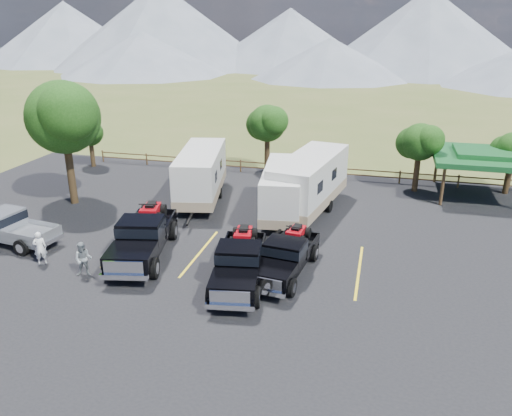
% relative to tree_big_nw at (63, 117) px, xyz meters
% --- Properties ---
extents(ground, '(320.00, 320.00, 0.00)m').
position_rel_tree_big_nw_xyz_m(ground, '(12.55, -9.03, -5.60)').
color(ground, '#475524').
rests_on(ground, ground).
extents(asphalt_lot, '(44.00, 34.00, 0.04)m').
position_rel_tree_big_nw_xyz_m(asphalt_lot, '(12.55, -6.03, -5.58)').
color(asphalt_lot, black).
rests_on(asphalt_lot, ground).
extents(stall_lines, '(12.12, 5.50, 0.01)m').
position_rel_tree_big_nw_xyz_m(stall_lines, '(12.55, -5.03, -5.55)').
color(stall_lines, yellow).
rests_on(stall_lines, asphalt_lot).
extents(tree_big_nw, '(5.54, 5.18, 7.84)m').
position_rel_tree_big_nw_xyz_m(tree_big_nw, '(0.00, 0.00, 0.00)').
color(tree_big_nw, black).
rests_on(tree_big_nw, ground).
extents(tree_ne_a, '(3.11, 2.92, 4.76)m').
position_rel_tree_big_nw_xyz_m(tree_ne_a, '(21.52, 7.99, -2.11)').
color(tree_ne_a, black).
rests_on(tree_ne_a, ground).
extents(tree_north, '(3.46, 3.24, 5.25)m').
position_rel_tree_big_nw_xyz_m(tree_north, '(10.52, 9.99, -1.76)').
color(tree_north, black).
rests_on(tree_north, ground).
extents(tree_nw_small, '(2.59, 2.43, 3.85)m').
position_rel_tree_big_nw_xyz_m(tree_nw_small, '(-3.48, 7.99, -2.81)').
color(tree_nw_small, black).
rests_on(tree_nw_small, ground).
extents(rail_fence, '(36.12, 0.12, 1.00)m').
position_rel_tree_big_nw_xyz_m(rail_fence, '(14.55, 9.47, -4.99)').
color(rail_fence, '#4E3421').
rests_on(rail_fence, ground).
extents(pavilion, '(6.20, 6.20, 3.22)m').
position_rel_tree_big_nw_xyz_m(pavilion, '(25.55, 7.97, -2.81)').
color(pavilion, '#4E3421').
rests_on(pavilion, ground).
extents(mountain_range, '(209.00, 71.00, 20.00)m').
position_rel_tree_big_nw_xyz_m(mountain_range, '(4.92, 96.95, 2.28)').
color(mountain_range, slate).
rests_on(mountain_range, ground).
extents(rig_left, '(3.52, 7.11, 2.27)m').
position_rel_tree_big_nw_xyz_m(rig_left, '(7.95, -5.98, -4.46)').
color(rig_left, black).
rests_on(rig_left, asphalt_lot).
extents(rig_center, '(2.94, 6.44, 2.07)m').
position_rel_tree_big_nw_xyz_m(rig_center, '(13.34, -7.33, -4.56)').
color(rig_center, black).
rests_on(rig_center, asphalt_lot).
extents(rig_right, '(2.55, 5.87, 1.90)m').
position_rel_tree_big_nw_xyz_m(rig_right, '(15.23, -6.02, -4.64)').
color(rig_right, black).
rests_on(rig_right, asphalt_lot).
extents(trailer_left, '(3.97, 9.51, 3.30)m').
position_rel_tree_big_nw_xyz_m(trailer_left, '(7.86, 2.61, -3.83)').
color(trailer_left, silver).
rests_on(trailer_left, asphalt_lot).
extents(trailer_center, '(3.09, 8.67, 3.00)m').
position_rel_tree_big_nw_xyz_m(trailer_center, '(13.61, 1.09, -3.99)').
color(trailer_center, silver).
rests_on(trailer_center, asphalt_lot).
extents(trailer_right, '(3.97, 10.03, 3.47)m').
position_rel_tree_big_nw_xyz_m(trailer_right, '(15.01, 2.32, -3.74)').
color(trailer_right, silver).
rests_on(trailer_right, asphalt_lot).
extents(pickup_silver, '(6.14, 2.72, 1.78)m').
position_rel_tree_big_nw_xyz_m(pickup_silver, '(0.28, -6.38, -4.63)').
color(pickup_silver, '#999DA2').
rests_on(pickup_silver, asphalt_lot).
extents(person_a, '(0.73, 0.68, 1.68)m').
position_rel_tree_big_nw_xyz_m(person_a, '(3.53, -8.08, -4.72)').
color(person_a, white).
rests_on(person_a, asphalt_lot).
extents(person_b, '(0.96, 0.85, 1.67)m').
position_rel_tree_big_nw_xyz_m(person_b, '(6.24, -8.62, -4.72)').
color(person_b, gray).
rests_on(person_b, asphalt_lot).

